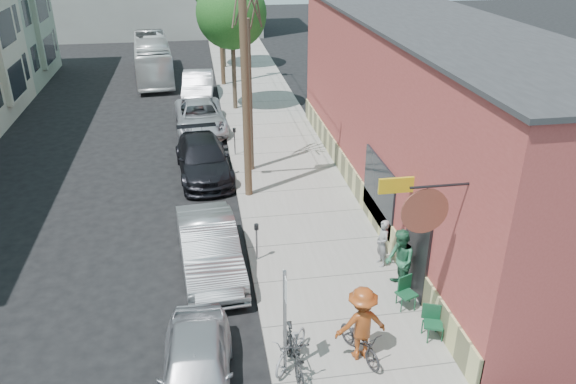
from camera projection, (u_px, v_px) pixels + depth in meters
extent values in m
plane|color=black|center=(185.00, 294.00, 16.11)|extent=(120.00, 120.00, 0.00)
cube|color=gray|center=(276.00, 146.00, 26.46)|extent=(4.50, 58.00, 0.15)
cube|color=#993B38|center=(428.00, 116.00, 20.43)|extent=(5.00, 20.00, 6.50)
cube|color=#2B2B2D|center=(438.00, 23.00, 18.99)|extent=(5.20, 20.20, 0.12)
cube|color=#C4BE7A|center=(357.00, 188.00, 21.25)|extent=(0.10, 20.00, 1.10)
cube|color=black|center=(416.00, 255.00, 15.60)|extent=(0.10, 1.60, 2.60)
cube|color=black|center=(379.00, 191.00, 18.57)|extent=(0.08, 3.00, 2.20)
cylinder|color=brown|center=(425.00, 211.00, 12.37)|extent=(1.10, 0.06, 1.10)
cube|color=gold|center=(396.00, 185.00, 15.45)|extent=(1.00, 0.08, 0.45)
cube|color=gray|center=(34.00, 10.00, 35.87)|extent=(1.10, 3.20, 7.00)
cube|color=slate|center=(285.00, 323.00, 12.56)|extent=(0.07, 0.07, 2.80)
cube|color=silver|center=(285.00, 286.00, 12.13)|extent=(0.02, 0.45, 0.60)
cylinder|color=slate|center=(257.00, 244.00, 17.27)|extent=(0.06, 0.06, 1.10)
cylinder|color=black|center=(256.00, 227.00, 17.01)|extent=(0.14, 0.14, 0.18)
cylinder|color=slate|center=(235.00, 143.00, 25.08)|extent=(0.06, 0.06, 1.10)
cylinder|color=black|center=(234.00, 130.00, 24.82)|extent=(0.14, 0.14, 0.18)
cylinder|color=#503A28|center=(245.00, 65.00, 19.47)|extent=(0.28, 0.28, 10.00)
cylinder|color=#503A28|center=(220.00, 3.00, 33.97)|extent=(0.28, 0.28, 10.00)
cylinder|color=#44392C|center=(249.00, 98.00, 22.49)|extent=(0.24, 0.24, 6.20)
cylinder|color=#44392C|center=(234.00, 65.00, 30.50)|extent=(0.24, 0.24, 4.83)
sphere|color=#215A1F|center=(231.00, 13.00, 29.31)|extent=(3.71, 3.71, 3.71)
cylinder|color=#44392C|center=(223.00, 29.00, 39.24)|extent=(0.24, 0.24, 5.31)
imported|color=gray|center=(383.00, 243.00, 16.91)|extent=(0.41, 0.58, 1.52)
imported|color=#2A6A49|center=(400.00, 261.00, 15.67)|extent=(0.77, 0.96, 1.90)
imported|color=brown|center=(361.00, 323.00, 13.22)|extent=(1.31, 0.81, 1.94)
imported|color=black|center=(360.00, 342.00, 13.46)|extent=(1.05, 1.70, 0.84)
imported|color=black|center=(293.00, 351.00, 12.94)|extent=(0.69, 1.95, 1.15)
imported|color=gray|center=(291.00, 347.00, 13.28)|extent=(1.38, 1.67, 0.85)
imported|color=#A4A4AC|center=(196.00, 369.00, 12.48)|extent=(1.81, 4.10, 1.37)
imported|color=gray|center=(210.00, 248.00, 16.87)|extent=(2.06, 4.94, 1.59)
imported|color=black|center=(203.00, 159.00, 23.31)|extent=(2.51, 5.27, 1.48)
imported|color=#B7B8BF|center=(200.00, 117.00, 28.34)|extent=(2.70, 5.36, 1.45)
imported|color=silver|center=(198.00, 86.00, 33.24)|extent=(1.97, 4.97, 1.61)
imported|color=white|center=(153.00, 58.00, 37.59)|extent=(3.02, 9.61, 2.63)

